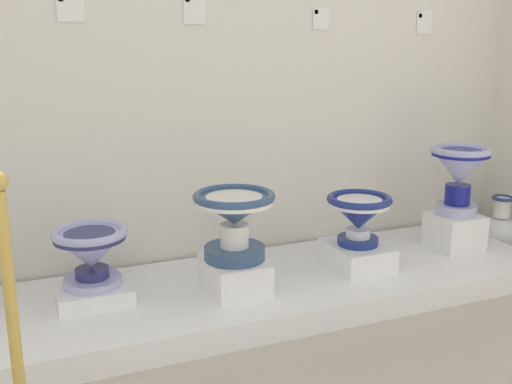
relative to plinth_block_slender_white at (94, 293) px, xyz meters
name	(u,v)px	position (x,y,z in m)	size (l,w,h in m)	color
wall_back	(200,18)	(0.73, 0.44, 1.34)	(4.48, 0.06, 3.04)	silver
display_platform	(235,295)	(0.73, -0.07, -0.11)	(3.67, 0.92, 0.14)	white
plinth_block_slender_white	(94,293)	(0.00, 0.00, 0.00)	(0.37, 0.32, 0.08)	white
antique_toilet_slender_white	(91,250)	(0.00, 0.00, 0.23)	(0.37, 0.37, 0.30)	#AAADE2
plinth_block_rightmost	(235,274)	(0.71, -0.14, 0.04)	(0.29, 0.38, 0.17)	white
antique_toilet_rightmost	(234,214)	(0.71, -0.14, 0.37)	(0.42, 0.42, 0.35)	#304D74
plinth_block_tall_cobalt	(357,255)	(1.47, -0.11, 0.03)	(0.31, 0.38, 0.13)	white
antique_toilet_tall_cobalt	(359,213)	(1.47, -0.11, 0.28)	(0.37, 0.37, 0.29)	navy
plinth_block_pale_glazed	(454,231)	(2.20, -0.06, 0.07)	(0.28, 0.28, 0.22)	white
antique_toilet_pale_glazed	(460,170)	(2.20, -0.06, 0.46)	(0.36, 0.36, 0.43)	#ACAEDB
info_placard_second	(70,8)	(0.03, 0.41, 1.39)	(0.14, 0.01, 0.14)	white
info_placard_third	(195,9)	(0.69, 0.41, 1.39)	(0.13, 0.01, 0.16)	white
info_placard_fourth	(321,18)	(1.48, 0.41, 1.35)	(0.11, 0.01, 0.13)	white
info_placard_fifth	(424,22)	(2.23, 0.41, 1.33)	(0.11, 0.01, 0.14)	white
decorative_vase_companion	(500,231)	(2.67, 0.03, -0.02)	(0.25, 0.25, 0.40)	navy
stanchion_post_near_left	(18,374)	(-0.37, -0.94, 0.15)	(0.23, 0.23, 1.02)	gold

